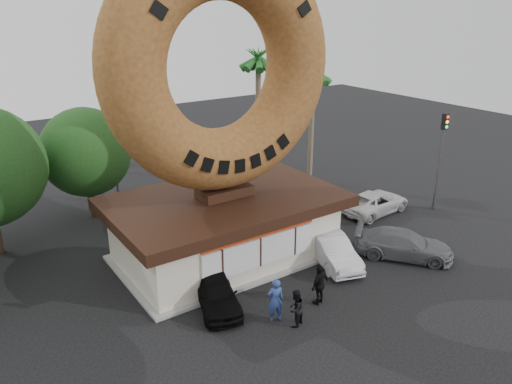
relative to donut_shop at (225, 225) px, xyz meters
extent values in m
plane|color=black|center=(0.00, -5.98, -1.77)|extent=(90.00, 90.00, 0.00)
cube|color=beige|center=(0.00, 0.02, -0.27)|extent=(10.00, 6.00, 3.00)
cube|color=#999993|center=(0.00, 0.02, -1.69)|extent=(10.60, 6.60, 0.15)
cube|color=#3F3F3F|center=(0.00, 0.02, 1.28)|extent=(10.00, 6.00, 0.10)
cube|color=black|center=(0.00, 0.02, 1.23)|extent=(11.20, 7.20, 0.55)
cube|color=silver|center=(0.00, -3.03, -0.22)|extent=(6.00, 0.12, 1.40)
cube|color=red|center=(0.00, -3.05, 0.78)|extent=(6.00, 0.10, 0.45)
cube|color=black|center=(0.00, 0.02, 1.78)|extent=(2.60, 1.40, 0.50)
torus|color=olive|center=(0.00, 0.02, 7.71)|extent=(11.35, 2.89, 11.35)
cylinder|color=#473321|center=(-4.00, 9.02, -0.34)|extent=(0.44, 0.44, 2.86)
sphere|color=#184519|center=(-4.00, 9.02, 2.26)|extent=(5.20, 5.20, 5.20)
cylinder|color=#726651|center=(7.50, 8.02, 2.73)|extent=(0.36, 0.36, 9.00)
cylinder|color=#726651|center=(11.00, 6.52, 2.23)|extent=(0.36, 0.36, 8.00)
cylinder|color=#59595E|center=(-2.00, 10.02, 2.23)|extent=(0.18, 0.18, 8.00)
cylinder|color=#59595E|center=(-1.10, 10.02, 6.13)|extent=(1.80, 0.12, 0.12)
cube|color=#59595E|center=(-0.20, 10.02, 6.08)|extent=(0.45, 0.20, 0.12)
cylinder|color=#59595E|center=(14.00, -1.98, 1.23)|extent=(0.18, 0.18, 6.00)
cube|color=black|center=(14.00, -1.98, 3.83)|extent=(0.30, 0.28, 0.95)
sphere|color=red|center=(14.00, -2.13, 4.13)|extent=(0.18, 0.18, 0.18)
sphere|color=yellow|center=(14.00, -2.13, 3.83)|extent=(0.18, 0.18, 0.18)
sphere|color=green|center=(14.00, -2.13, 3.53)|extent=(0.18, 0.18, 0.18)
imported|color=navy|center=(-1.19, -5.84, -0.81)|extent=(0.81, 0.66, 1.91)
imported|color=black|center=(-0.74, -6.58, -0.97)|extent=(0.95, 0.86, 1.60)
imported|color=black|center=(1.11, -5.91, -0.84)|extent=(1.16, 0.70, 1.84)
imported|color=black|center=(-2.65, -3.62, -1.09)|extent=(2.72, 4.27, 1.35)
imported|color=#B8B8BD|center=(4.00, -3.49, -1.05)|extent=(2.72, 4.62, 1.44)
imported|color=slate|center=(7.42, -5.11, -1.06)|extent=(4.59, 5.01, 1.41)
imported|color=silver|center=(10.54, -0.25, -1.10)|extent=(4.94, 2.58, 1.33)
camera|label=1|loc=(-11.52, -19.61, 10.40)|focal=35.00mm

